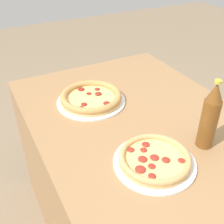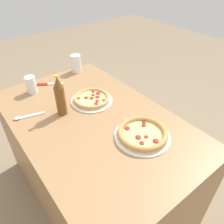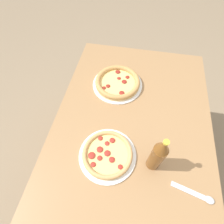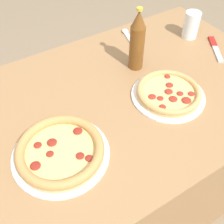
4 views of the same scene
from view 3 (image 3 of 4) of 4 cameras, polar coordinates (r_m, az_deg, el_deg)
ground_plane at (r=1.57m, az=3.74°, el=-18.03°), size 8.00×8.00×0.00m
table at (r=1.22m, az=4.70°, el=-13.72°), size 1.29×0.81×0.72m
pizza_pepperoni at (r=1.04m, az=1.83°, el=9.59°), size 0.29×0.29×0.04m
pizza_salami at (r=0.82m, az=-1.50°, el=-13.58°), size 0.27×0.27×0.04m
beer_bottle at (r=0.73m, az=14.76°, el=-13.42°), size 0.06×0.06×0.25m
spoon at (r=0.87m, az=26.36°, el=-23.17°), size 0.07×0.18×0.01m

